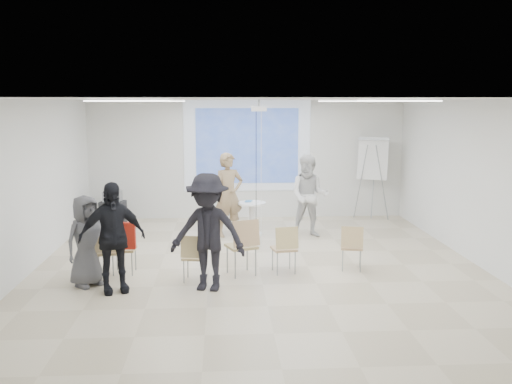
{
  "coord_description": "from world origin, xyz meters",
  "views": [
    {
      "loc": [
        -0.65,
        -9.94,
        2.96
      ],
      "look_at": [
        0.0,
        0.8,
        1.25
      ],
      "focal_mm": 40.0,
      "sensor_mm": 36.0,
      "label": 1
    }
  ],
  "objects": [
    {
      "name": "ceiling",
      "position": [
        0.0,
        0.0,
        3.05
      ],
      "size": [
        8.0,
        9.0,
        0.1
      ],
      "primitive_type": "cube",
      "color": "white",
      "rests_on": "wall_back"
    },
    {
      "name": "player_right",
      "position": [
        1.27,
        2.33,
        1.01
      ],
      "size": [
        1.13,
        0.99,
        2.01
      ],
      "primitive_type": "imported",
      "rotation": [
        0.0,
        0.0,
        -0.25
      ],
      "color": "white",
      "rests_on": "floor"
    },
    {
      "name": "laptop",
      "position": [
        -1.12,
        -0.7,
        0.43
      ],
      "size": [
        0.33,
        0.26,
        0.02
      ],
      "primitive_type": "imported",
      "rotation": [
        0.0,
        0.0,
        2.98
      ],
      "color": "black",
      "rests_on": "chair_left_inner"
    },
    {
      "name": "audience_outer",
      "position": [
        -2.84,
        -0.86,
        0.83
      ],
      "size": [
        0.95,
        0.95,
        1.67
      ],
      "primitive_type": "imported",
      "rotation": [
        0.0,
        0.0,
        0.78
      ],
      "color": "#56565B",
      "rests_on": "floor"
    },
    {
      "name": "chair_left_inner",
      "position": [
        -1.13,
        -0.79,
        0.48
      ],
      "size": [
        0.43,
        0.46,
        0.8
      ],
      "rotation": [
        0.0,
        0.0,
        -0.16
      ],
      "color": "tan",
      "rests_on": "floor"
    },
    {
      "name": "chair_center",
      "position": [
        -0.3,
        -0.5,
        0.59
      ],
      "size": [
        0.61,
        0.63,
        1.0
      ],
      "rotation": [
        0.0,
        0.0,
        0.35
      ],
      "color": "tan",
      "rests_on": "floor"
    },
    {
      "name": "audience_mid",
      "position": [
        -0.88,
        -1.19,
        1.06
      ],
      "size": [
        1.52,
        1.08,
        2.11
      ],
      "primitive_type": "imported",
      "rotation": [
        0.0,
        0.0,
        -0.27
      ],
      "color": "black",
      "rests_on": "floor"
    },
    {
      "name": "fluor_panel_sw",
      "position": [
        -2.0,
        -1.5,
        2.97
      ],
      "size": [
        1.2,
        0.3,
        0.02
      ],
      "primitive_type": "cube",
      "color": "white",
      "rests_on": "ceiling"
    },
    {
      "name": "projection_image",
      "position": [
        0.0,
        4.47,
        1.85
      ],
      "size": [
        2.6,
        0.01,
        1.9
      ],
      "primitive_type": "cube",
      "color": "#3253AA",
      "rests_on": "wall_back"
    },
    {
      "name": "chair_left_mid",
      "position": [
        -2.36,
        -0.29,
        0.51
      ],
      "size": [
        0.42,
        0.45,
        0.86
      ],
      "rotation": [
        0.0,
        0.0,
        -0.04
      ],
      "color": "tan",
      "rests_on": "floor"
    },
    {
      "name": "chair_right_inner",
      "position": [
        0.43,
        -0.41,
        0.5
      ],
      "size": [
        0.46,
        0.49,
        0.85
      ],
      "rotation": [
        0.0,
        0.0,
        0.18
      ],
      "color": "tan",
      "rests_on": "floor"
    },
    {
      "name": "audience_left",
      "position": [
        -2.36,
        -1.2,
        1.0
      ],
      "size": [
        1.34,
        1.07,
        2.0
      ],
      "primitive_type": "imported",
      "rotation": [
        0.0,
        0.0,
        0.36
      ],
      "color": "black",
      "rests_on": "floor"
    },
    {
      "name": "player_left",
      "position": [
        -0.5,
        2.47,
        1.05
      ],
      "size": [
        0.9,
        0.77,
        2.1
      ],
      "primitive_type": "imported",
      "rotation": [
        0.0,
        0.0,
        0.38
      ],
      "color": "#9B805F",
      "rests_on": "floor"
    },
    {
      "name": "fluor_panel_se",
      "position": [
        2.0,
        -1.5,
        2.97
      ],
      "size": [
        1.2,
        0.3,
        0.02
      ],
      "primitive_type": "cube",
      "color": "white",
      "rests_on": "ceiling"
    },
    {
      "name": "wall_left",
      "position": [
        -4.05,
        0.0,
        1.5
      ],
      "size": [
        0.1,
        9.0,
        3.0
      ],
      "primitive_type": "cube",
      "color": "silver",
      "rests_on": "floor"
    },
    {
      "name": "floor",
      "position": [
        0.0,
        0.0,
        -0.05
      ],
      "size": [
        8.0,
        9.0,
        0.1
      ],
      "primitive_type": "cube",
      "color": "beige",
      "rests_on": "ground"
    },
    {
      "name": "projection_halo",
      "position": [
        0.0,
        4.49,
        1.85
      ],
      "size": [
        3.2,
        0.01,
        2.3
      ],
      "primitive_type": "cube",
      "color": "silver",
      "rests_on": "wall_back"
    },
    {
      "name": "red_jacket",
      "position": [
        -2.36,
        -0.44,
        0.72
      ],
      "size": [
        0.48,
        0.13,
        0.46
      ],
      "primitive_type": "cube",
      "rotation": [
        0.0,
        0.0,
        -0.04
      ],
      "color": "maroon",
      "rests_on": "chair_left_mid"
    },
    {
      "name": "ceiling_projector",
      "position": [
        0.1,
        1.49,
        2.69
      ],
      "size": [
        0.3,
        0.25,
        3.0
      ],
      "color": "white",
      "rests_on": "ceiling"
    },
    {
      "name": "chair_right_far",
      "position": [
        1.63,
        -0.31,
        0.48
      ],
      "size": [
        0.46,
        0.48,
        0.82
      ],
      "rotation": [
        0.0,
        0.0,
        -0.21
      ],
      "color": "tan",
      "rests_on": "floor"
    },
    {
      "name": "pedestal_table",
      "position": [
        0.01,
        2.5,
        0.43
      ],
      "size": [
        0.74,
        0.74,
        0.77
      ],
      "rotation": [
        0.0,
        0.0,
        -0.21
      ],
      "color": "white",
      "rests_on": "floor"
    },
    {
      "name": "av_cart",
      "position": [
        -3.29,
        3.76,
        0.38
      ],
      "size": [
        0.62,
        0.54,
        0.83
      ],
      "rotation": [
        0.0,
        0.0,
        -0.18
      ],
      "color": "black",
      "rests_on": "floor"
    },
    {
      "name": "chair_far_left",
      "position": [
        -2.54,
        -0.61,
        0.56
      ],
      "size": [
        0.51,
        0.54,
        0.95
      ],
      "rotation": [
        0.0,
        0.0,
        0.16
      ],
      "color": "tan",
      "rests_on": "floor"
    },
    {
      "name": "controller_left",
      "position": [
        -0.32,
        2.72,
        1.39
      ],
      "size": [
        0.08,
        0.13,
        0.04
      ],
      "primitive_type": "cube",
      "rotation": [
        0.0,
        0.0,
        0.38
      ],
      "color": "white",
      "rests_on": "player_left"
    },
    {
      "name": "controller_right",
      "position": [
        1.09,
        2.58,
        1.36
      ],
      "size": [
        0.07,
        0.12,
        0.04
      ],
      "primitive_type": "cube",
      "rotation": [
        0.0,
        0.0,
        -0.25
      ],
      "color": "silver",
      "rests_on": "player_right"
    },
    {
      "name": "flipchart_easel",
      "position": [
        3.14,
        4.09,
        1.52
      ],
      "size": [
        0.82,
        0.66,
        2.06
      ],
      "rotation": [
        0.0,
        0.0,
        -0.42
      ],
      "color": "gray",
      "rests_on": "floor"
    },
    {
      "name": "fluor_panel_nw",
      "position": [
        -2.0,
        2.0,
        2.97
      ],
      "size": [
        1.2,
        0.3,
        0.02
      ],
      "primitive_type": "cube",
      "color": "white",
      "rests_on": "ceiling"
    },
    {
      "name": "wall_back",
      "position": [
        0.0,
        4.55,
        1.5
      ],
      "size": [
        8.0,
        0.1,
        3.0
      ],
      "primitive_type": "cube",
      "color": "silver",
      "rests_on": "floor"
    },
    {
      "name": "fluor_panel_ne",
      "position": [
        2.0,
        2.0,
        2.97
      ],
      "size": [
        1.2,
        0.3,
        0.02
      ],
      "primitive_type": "cube",
      "color": "white",
      "rests_on": "ceiling"
    },
    {
      "name": "wall_right",
      "position": [
        4.05,
        0.0,
        1.5
      ],
      "size": [
        0.1,
        9.0,
        3.0
      ],
      "primitive_type": "cube",
      "color": "silver",
      "rests_on": "floor"
    }
  ]
}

